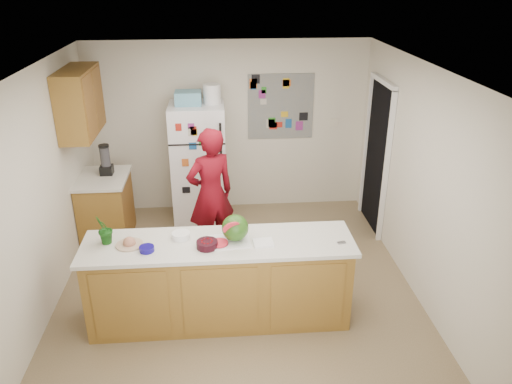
{
  "coord_description": "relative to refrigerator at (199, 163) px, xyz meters",
  "views": [
    {
      "loc": [
        -0.18,
        -4.78,
        3.37
      ],
      "look_at": [
        0.23,
        0.2,
        1.13
      ],
      "focal_mm": 35.0,
      "sensor_mm": 36.0,
      "label": 1
    }
  ],
  "objects": [
    {
      "name": "white_bowl",
      "position": [
        -0.12,
        -2.27,
        0.1
      ],
      "size": [
        0.22,
        0.22,
        0.06
      ],
      "primitive_type": "cylinder",
      "rotation": [
        0.0,
        0.0,
        -0.23
      ],
      "color": "white",
      "rests_on": "peninsula_top"
    },
    {
      "name": "paper_towel",
      "position": [
        0.69,
        -2.45,
        0.08
      ],
      "size": [
        0.2,
        0.18,
        0.02
      ],
      "primitive_type": "cube",
      "rotation": [
        0.0,
        0.0,
        0.07
      ],
      "color": "white",
      "rests_on": "peninsula_top"
    },
    {
      "name": "keys",
      "position": [
        1.45,
        -2.5,
        0.08
      ],
      "size": [
        0.09,
        0.05,
        0.01
      ],
      "primitive_type": "cube",
      "rotation": [
        0.0,
        0.0,
        0.21
      ],
      "color": "gray",
      "rests_on": "peninsula_top"
    },
    {
      "name": "cutting_board",
      "position": [
        0.36,
        -2.39,
        0.08
      ],
      "size": [
        0.43,
        0.33,
        0.01
      ],
      "primitive_type": "cube",
      "rotation": [
        0.0,
        0.0,
        0.07
      ],
      "color": "silver",
      "rests_on": "peninsula_top"
    },
    {
      "name": "side_counter_top",
      "position": [
        -1.24,
        -0.53,
        0.03
      ],
      "size": [
        0.64,
        0.84,
        0.04
      ],
      "primitive_type": "cube",
      "color": "silver",
      "rests_on": "side_counter_base"
    },
    {
      "name": "cobalt_bowl",
      "position": [
        -0.43,
        -2.5,
        0.1
      ],
      "size": [
        0.16,
        0.16,
        0.05
      ],
      "primitive_type": "cylinder",
      "rotation": [
        0.0,
        0.0,
        0.12
      ],
      "color": "#110969",
      "rests_on": "peninsula_top"
    },
    {
      "name": "side_counter_base",
      "position": [
        -1.24,
        -0.53,
        -0.42
      ],
      "size": [
        0.6,
        0.8,
        0.86
      ],
      "primitive_type": "cube",
      "color": "brown",
      "rests_on": "floor"
    },
    {
      "name": "cherry_bowl",
      "position": [
        0.14,
        -2.48,
        0.11
      ],
      "size": [
        0.26,
        0.26,
        0.07
      ],
      "primitive_type": "cylinder",
      "rotation": [
        0.0,
        0.0,
        -0.36
      ],
      "color": "black",
      "rests_on": "peninsula_top"
    },
    {
      "name": "peninsula_base",
      "position": [
        0.25,
        -2.38,
        -0.41
      ],
      "size": [
        2.6,
        0.62,
        0.88
      ],
      "primitive_type": "cube",
      "color": "brown",
      "rests_on": "floor"
    },
    {
      "name": "watermelon_slice",
      "position": [
        0.26,
        -2.44,
        0.09
      ],
      "size": [
        0.17,
        0.17,
        0.02
      ],
      "primitive_type": "cylinder",
      "color": "#CC2543",
      "rests_on": "cutting_board"
    },
    {
      "name": "doorway",
      "position": [
        2.44,
        -0.43,
        0.17
      ],
      "size": [
        0.03,
        0.85,
        2.04
      ],
      "primitive_type": "cube",
      "color": "black",
      "rests_on": "ground"
    },
    {
      "name": "wall_back",
      "position": [
        0.45,
        0.38,
        0.4
      ],
      "size": [
        4.0,
        0.02,
        2.5
      ],
      "primitive_type": "cube",
      "color": "beige",
      "rests_on": "ground"
    },
    {
      "name": "peninsula_top",
      "position": [
        0.25,
        -2.38,
        0.05
      ],
      "size": [
        2.68,
        0.7,
        0.04
      ],
      "primitive_type": "cube",
      "color": "silver",
      "rests_on": "peninsula_base"
    },
    {
      "name": "ceiling",
      "position": [
        0.45,
        -1.88,
        1.66
      ],
      "size": [
        4.0,
        4.5,
        0.02
      ],
      "primitive_type": "cube",
      "color": "white",
      "rests_on": "wall_back"
    },
    {
      "name": "watermelon",
      "position": [
        0.42,
        -2.37,
        0.21
      ],
      "size": [
        0.26,
        0.26,
        0.26
      ],
      "primitive_type": "sphere",
      "color": "#2D5B11",
      "rests_on": "cutting_board"
    },
    {
      "name": "fridge_top_bin",
      "position": [
        -0.1,
        0.0,
        0.94
      ],
      "size": [
        0.35,
        0.28,
        0.18
      ],
      "primitive_type": "cube",
      "color": "#5999B2",
      "rests_on": "refrigerator"
    },
    {
      "name": "person",
      "position": [
        0.17,
        -1.08,
        -0.0
      ],
      "size": [
        0.73,
        0.63,
        1.69
      ],
      "primitive_type": "imported",
      "rotation": [
        0.0,
        0.0,
        3.58
      ],
      "color": "maroon",
      "rests_on": "floor"
    },
    {
      "name": "refrigerator",
      "position": [
        0.0,
        0.0,
        0.0
      ],
      "size": [
        0.75,
        0.7,
        1.7
      ],
      "primitive_type": "cube",
      "color": "silver",
      "rests_on": "floor"
    },
    {
      "name": "upper_cabinets",
      "position": [
        -1.37,
        -0.58,
        1.05
      ],
      "size": [
        0.35,
        1.0,
        0.8
      ],
      "primitive_type": "cube",
      "color": "brown",
      "rests_on": "wall_left"
    },
    {
      "name": "blender_appliance",
      "position": [
        -1.19,
        -0.44,
        0.24
      ],
      "size": [
        0.13,
        0.13,
        0.38
      ],
      "primitive_type": "cylinder",
      "color": "black",
      "rests_on": "side_counter_top"
    },
    {
      "name": "wall_right",
      "position": [
        2.46,
        -1.88,
        0.4
      ],
      "size": [
        0.02,
        4.5,
        2.5
      ],
      "primitive_type": "cube",
      "color": "beige",
      "rests_on": "ground"
    },
    {
      "name": "wall_left",
      "position": [
        -1.56,
        -1.88,
        0.4
      ],
      "size": [
        0.02,
        4.5,
        2.5
      ],
      "primitive_type": "cube",
      "color": "beige",
      "rests_on": "ground"
    },
    {
      "name": "plate",
      "position": [
        -0.61,
        -2.38,
        0.08
      ],
      "size": [
        0.27,
        0.27,
        0.02
      ],
      "primitive_type": "cylinder",
      "rotation": [
        0.0,
        0.0,
        0.03
      ],
      "color": "beige",
      "rests_on": "peninsula_top"
    },
    {
      "name": "floor",
      "position": [
        0.45,
        -1.88,
        -0.86
      ],
      "size": [
        4.0,
        4.5,
        0.02
      ],
      "primitive_type": "cube",
      "color": "brown",
      "rests_on": "ground"
    },
    {
      "name": "potted_plant",
      "position": [
        -0.84,
        -2.33,
        0.23
      ],
      "size": [
        0.17,
        0.2,
        0.31
      ],
      "primitive_type": "imported",
      "rotation": [
        0.0,
        0.0,
        4.51
      ],
      "color": "#184111",
      "rests_on": "peninsula_top"
    },
    {
      "name": "photo_collage",
      "position": [
        1.2,
        0.36,
        0.7
      ],
      "size": [
        0.95,
        0.01,
        0.95
      ],
      "primitive_type": "cube",
      "color": "slate",
      "rests_on": "wall_back"
    }
  ]
}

